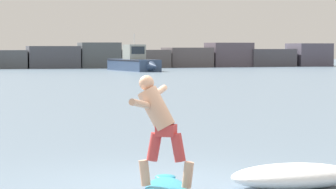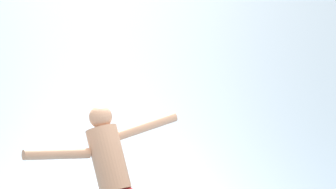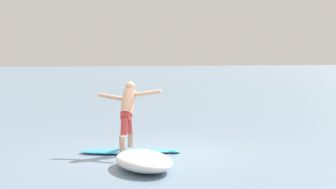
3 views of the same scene
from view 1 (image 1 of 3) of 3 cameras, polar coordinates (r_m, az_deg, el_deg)
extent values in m
plane|color=slate|center=(11.48, 0.02, -6.48)|extent=(200.00, 200.00, 0.00)
cube|color=#50545B|center=(73.11, -11.60, 2.50)|extent=(4.06, 4.09, 1.64)
cube|color=#4A4D56|center=(73.59, -8.26, 2.68)|extent=(4.74, 4.35, 2.00)
cube|color=#4F5559|center=(74.32, -4.97, 2.83)|extent=(3.87, 4.45, 2.33)
cube|color=#565152|center=(75.29, -1.75, 2.60)|extent=(4.50, 4.98, 1.66)
cube|color=#595255|center=(76.49, 1.37, 2.69)|extent=(4.13, 3.93, 1.86)
cube|color=#574D59|center=(77.90, 4.39, 2.87)|extent=(4.26, 3.18, 2.33)
cube|color=#4E4C55|center=(79.53, 7.29, 2.64)|extent=(4.67, 3.55, 1.72)
cube|color=#534E5D|center=(81.35, 10.08, 2.83)|extent=(3.55, 3.87, 2.27)
ellipsoid|color=#31A0CC|center=(11.85, -0.19, -5.94)|extent=(0.38, 0.36, 0.08)
cylinder|color=#DBA280|center=(10.86, -1.68, -5.64)|extent=(0.21, 0.20, 0.36)
cylinder|color=#CA3E3C|center=(10.77, -0.99, -3.77)|extent=(0.26, 0.24, 0.40)
cylinder|color=#DBA280|center=(10.70, 1.43, -5.78)|extent=(0.21, 0.20, 0.36)
cylinder|color=#CA3E3C|center=(10.68, 0.72, -3.83)|extent=(0.26, 0.24, 0.40)
cube|color=#CA3E3C|center=(10.69, -0.14, -2.59)|extent=(0.33, 0.31, 0.16)
cylinder|color=#DBA280|center=(10.71, -0.85, -1.04)|extent=(0.59, 0.51, 0.63)
sphere|color=#DBA280|center=(10.72, -1.55, 0.84)|extent=(0.20, 0.20, 0.20)
cylinder|color=#DBA280|center=(10.31, -2.04, -0.67)|extent=(0.42, 0.56, 0.19)
cylinder|color=#DBA280|center=(11.14, -0.69, 0.18)|extent=(0.39, 0.56, 0.19)
cube|color=#364B6D|center=(64.63, -2.50, 2.13)|extent=(2.94, 7.11, 0.93)
cone|color=#364B6D|center=(61.03, -1.07, 2.05)|extent=(1.10, 1.34, 0.93)
cube|color=black|center=(64.62, -2.50, 2.47)|extent=(2.98, 7.05, 0.08)
cube|color=#9CA298|center=(64.45, -2.44, 3.07)|extent=(1.64, 1.77, 1.20)
cube|color=#232D38|center=(63.72, -2.17, 3.19)|extent=(1.12, 0.21, 0.60)
cylinder|color=silver|center=(64.46, -2.45, 4.00)|extent=(0.06, 0.06, 0.90)
cube|color=black|center=(67.94, -3.67, 2.23)|extent=(0.40, 0.33, 0.52)
ellipsoid|color=white|center=(11.32, 9.00, -5.79)|extent=(1.85, 1.05, 0.34)
camera|label=2|loc=(8.05, 37.14, 13.96)|focal=85.00mm
camera|label=3|loc=(16.69, 48.03, 3.01)|focal=60.00mm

